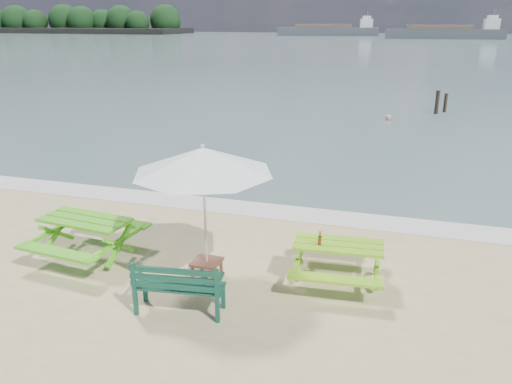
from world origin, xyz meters
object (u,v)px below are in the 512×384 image
(side_table, at_px, (207,268))
(patio_umbrella, at_px, (203,160))
(swimmer, at_px, (387,132))
(park_bench, at_px, (180,296))
(beer_bottle, at_px, (320,240))
(picnic_table_right, at_px, (337,263))
(picnic_table_left, at_px, (87,239))

(side_table, distance_m, patio_umbrella, 1.86)
(side_table, bearing_deg, patio_umbrella, -82.87)
(swimmer, bearing_deg, park_bench, -97.97)
(beer_bottle, height_order, swimmer, beer_bottle)
(park_bench, bearing_deg, swimmer, 82.03)
(park_bench, height_order, beer_bottle, beer_bottle)
(park_bench, bearing_deg, picnic_table_right, 36.71)
(side_table, relative_size, beer_bottle, 2.05)
(picnic_table_right, bearing_deg, park_bench, -143.29)
(patio_umbrella, xyz_separation_m, swimmer, (2.28, 15.07, -2.56))
(patio_umbrella, relative_size, swimmer, 1.50)
(beer_bottle, xyz_separation_m, swimmer, (0.46, 14.74, -1.29))
(park_bench, xyz_separation_m, beer_bottle, (1.80, 1.42, 0.51))
(patio_umbrella, bearing_deg, picnic_table_right, 12.34)
(side_table, height_order, patio_umbrella, patio_umbrella)
(park_bench, relative_size, beer_bottle, 5.95)
(picnic_table_left, relative_size, picnic_table_right, 1.14)
(beer_bottle, bearing_deg, side_table, -169.79)
(swimmer, bearing_deg, side_table, -98.61)
(picnic_table_left, relative_size, beer_bottle, 8.47)
(picnic_table_right, bearing_deg, picnic_table_left, -174.63)
(side_table, bearing_deg, picnic_table_left, 178.88)
(park_bench, xyz_separation_m, patio_umbrella, (-0.02, 1.09, 1.77))
(park_bench, relative_size, patio_umbrella, 0.58)
(picnic_table_right, xyz_separation_m, beer_bottle, (-0.28, -0.13, 0.43))
(patio_umbrella, bearing_deg, side_table, 97.13)
(patio_umbrella, distance_m, beer_bottle, 2.24)
(picnic_table_left, relative_size, patio_umbrella, 0.82)
(park_bench, xyz_separation_m, swimmer, (2.26, 16.16, -0.79))
(beer_bottle, bearing_deg, picnic_table_left, -176.09)
(picnic_table_left, relative_size, side_table, 4.12)
(side_table, bearing_deg, picnic_table_right, 12.34)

